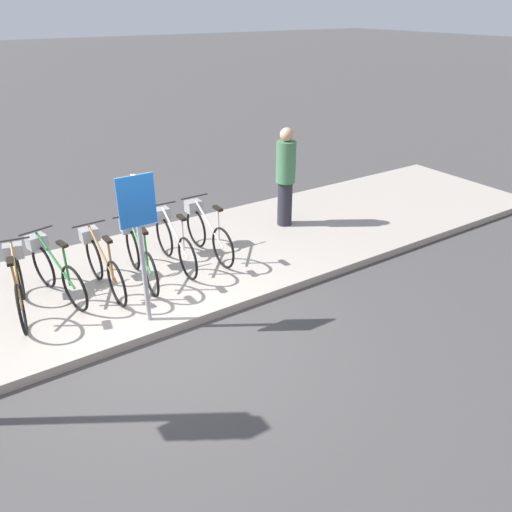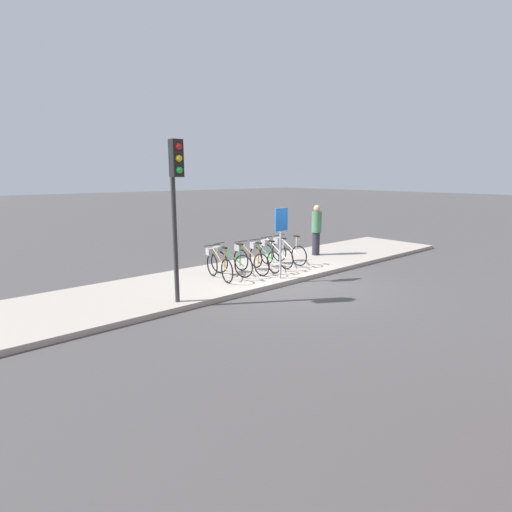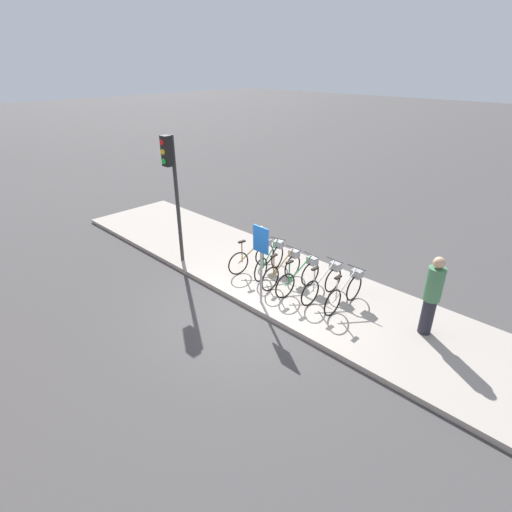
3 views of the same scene
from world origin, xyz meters
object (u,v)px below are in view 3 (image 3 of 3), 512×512
(parked_bicycle_0, at_px, (255,255))
(parked_bicycle_5, at_px, (346,290))
(parked_bicycle_4, at_px, (325,281))
(parked_bicycle_2, at_px, (284,268))
(parked_bicycle_3, at_px, (301,275))
(parked_bicycle_1, at_px, (271,258))
(traffic_light, at_px, (171,174))
(sign_post, at_px, (261,252))
(pedestrian, at_px, (432,294))

(parked_bicycle_0, xyz_separation_m, parked_bicycle_5, (2.77, 0.14, 0.00))
(parked_bicycle_4, distance_m, parked_bicycle_5, 0.58)
(parked_bicycle_2, distance_m, parked_bicycle_3, 0.53)
(parked_bicycle_1, height_order, traffic_light, traffic_light)
(parked_bicycle_0, xyz_separation_m, parked_bicycle_4, (2.19, 0.12, 0.00))
(parked_bicycle_4, distance_m, traffic_light, 4.71)
(parked_bicycle_4, bearing_deg, parked_bicycle_1, 179.15)
(parked_bicycle_4, bearing_deg, parked_bicycle_0, -176.95)
(parked_bicycle_3, distance_m, parked_bicycle_4, 0.61)
(parked_bicycle_5, relative_size, sign_post, 0.80)
(parked_bicycle_4, height_order, traffic_light, traffic_light)
(parked_bicycle_4, relative_size, pedestrian, 0.87)
(parked_bicycle_0, height_order, parked_bicycle_4, same)
(parked_bicycle_0, height_order, pedestrian, pedestrian)
(parked_bicycle_4, distance_m, sign_post, 1.77)
(parked_bicycle_1, relative_size, parked_bicycle_3, 0.98)
(parked_bicycle_2, bearing_deg, sign_post, -78.75)
(parked_bicycle_2, height_order, parked_bicycle_4, same)
(parked_bicycle_4, relative_size, parked_bicycle_5, 1.00)
(traffic_light, bearing_deg, parked_bicycle_2, 21.30)
(sign_post, bearing_deg, traffic_light, -179.07)
(parked_bicycle_0, distance_m, pedestrian, 4.56)
(parked_bicycle_3, bearing_deg, sign_post, -106.46)
(pedestrian, distance_m, traffic_light, 6.74)
(parked_bicycle_2, bearing_deg, pedestrian, 7.51)
(parked_bicycle_0, relative_size, parked_bicycle_2, 0.99)
(parked_bicycle_0, bearing_deg, parked_bicycle_3, -1.10)
(parked_bicycle_1, bearing_deg, pedestrian, 4.04)
(parked_bicycle_1, relative_size, parked_bicycle_5, 0.98)
(parked_bicycle_1, distance_m, parked_bicycle_3, 1.14)
(parked_bicycle_4, xyz_separation_m, pedestrian, (2.32, 0.31, 0.50))
(parked_bicycle_3, bearing_deg, parked_bicycle_1, 171.28)
(parked_bicycle_3, bearing_deg, parked_bicycle_2, 179.59)
(sign_post, bearing_deg, parked_bicycle_0, 139.03)
(parked_bicycle_1, relative_size, parked_bicycle_2, 0.98)
(parked_bicycle_2, xyz_separation_m, parked_bicycle_5, (1.71, 0.17, 0.00))
(parked_bicycle_1, distance_m, parked_bicycle_4, 1.72)
(parked_bicycle_2, bearing_deg, traffic_light, -158.70)
(pedestrian, xyz_separation_m, traffic_light, (-6.36, -1.59, 1.57))
(parked_bicycle_0, bearing_deg, parked_bicycle_2, -1.44)
(traffic_light, bearing_deg, parked_bicycle_0, 32.16)
(parked_bicycle_0, relative_size, traffic_light, 0.43)
(parked_bicycle_2, distance_m, sign_post, 1.41)
(parked_bicycle_1, distance_m, traffic_light, 3.37)
(traffic_light, bearing_deg, parked_bicycle_4, 17.56)
(parked_bicycle_2, relative_size, parked_bicycle_3, 1.00)
(parked_bicycle_0, relative_size, parked_bicycle_1, 1.01)
(parked_bicycle_5, bearing_deg, parked_bicycle_1, -179.99)
(pedestrian, height_order, sign_post, sign_post)
(parked_bicycle_1, distance_m, parked_bicycle_2, 0.62)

